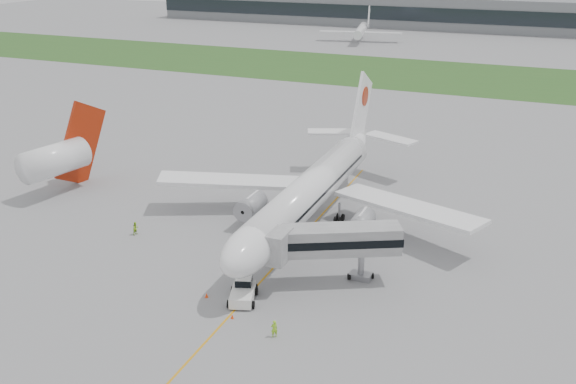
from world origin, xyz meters
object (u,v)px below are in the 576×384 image
at_px(neighbor_aircraft, 58,158).
at_px(airliner, 313,187).
at_px(ground_crew_near, 274,329).
at_px(pushback_tug, 243,291).
at_px(jet_bridge, 328,241).

bearing_deg(neighbor_aircraft, airliner, 15.74).
relative_size(airliner, ground_crew_near, 28.14).
bearing_deg(pushback_tug, jet_bridge, 25.06).
relative_size(pushback_tug, jet_bridge, 0.33).
bearing_deg(airliner, ground_crew_near, -77.65).
height_order(airliner, jet_bridge, airliner).
distance_m(jet_bridge, ground_crew_near, 13.24).
bearing_deg(neighbor_aircraft, ground_crew_near, -15.57).
xyz_separation_m(airliner, jet_bridge, (7.31, -15.01, -0.22)).
distance_m(ground_crew_near, neighbor_aircraft, 53.66).
bearing_deg(pushback_tug, airliner, 71.26).
distance_m(airliner, neighbor_aircraft, 41.81).
height_order(airliner, pushback_tug, airliner).
height_order(pushback_tug, neighbor_aircraft, neighbor_aircraft).
bearing_deg(jet_bridge, ground_crew_near, -122.92).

